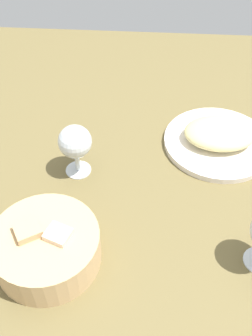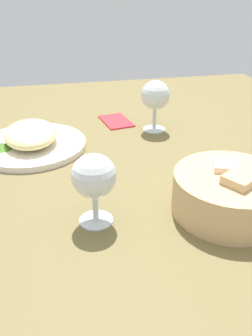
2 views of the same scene
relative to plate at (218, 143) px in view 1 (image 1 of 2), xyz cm
name	(u,v)px [view 1 (image 1 of 2)]	position (x,y,z in cm)	size (l,w,h in cm)	color
ground_plane	(158,190)	(13.74, 14.59, -1.70)	(140.00, 140.00, 2.00)	brown
plate	(218,143)	(0.00, 0.00, 0.00)	(25.33, 25.33, 1.40)	white
omelette	(220,133)	(0.00, 0.00, 2.90)	(16.41, 12.09, 4.41)	beige
lettuce_garnish	(208,120)	(2.08, -6.42, 1.44)	(4.67, 4.67, 1.49)	#4C7F2A
bread_basket	(46,247)	(33.48, 33.35, 2.93)	(19.18, 19.18, 8.47)	tan
wine_glass_near	(75,143)	(31.60, 10.82, 7.46)	(7.13, 7.13, 12.20)	silver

